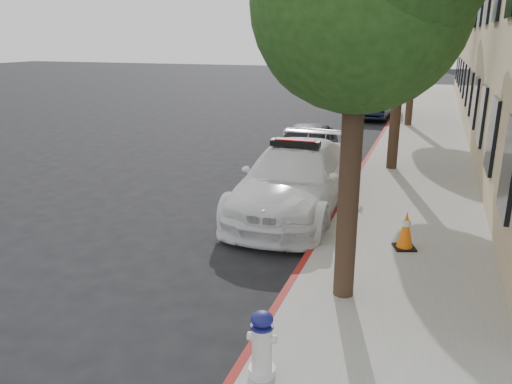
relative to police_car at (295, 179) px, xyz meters
The scene contains 11 objects.
ground 2.22m from the police_car, 121.95° to the right, with size 120.00×120.00×0.00m, color black.
sidewalk 8.64m from the police_car, 73.12° to the left, with size 3.20×50.00×0.15m, color gray.
curb_strip 8.32m from the police_car, 83.35° to the left, with size 0.12×50.00×0.15m, color maroon.
tree_near 5.47m from the police_car, 64.16° to the right, with size 2.92×2.82×5.62m.
tree_mid 5.72m from the police_car, 66.58° to the left, with size 2.77×2.64×5.43m.
tree_far 12.88m from the police_car, 81.49° to the left, with size 3.10×3.00×5.81m.
police_car is the anchor object (origin of this frame).
parked_car_mid 3.46m from the police_car, 99.88° to the left, with size 1.70×4.22×1.44m, color black.
parked_car_far 14.99m from the police_car, 90.00° to the left, with size 1.63×4.66×1.54m, color #151D35.
fire_hydrant 6.09m from the police_car, 78.03° to the right, with size 0.34×0.31×0.81m.
traffic_cone 3.08m from the police_car, 33.70° to the right, with size 0.48×0.48×0.71m.
Camera 1 is at (3.91, -8.75, 3.83)m, focal length 35.00 mm.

